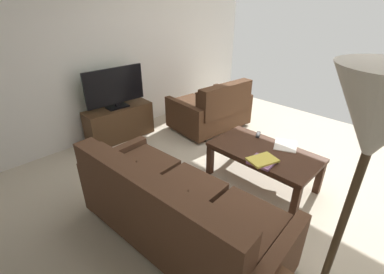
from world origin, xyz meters
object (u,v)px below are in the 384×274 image
Objects in this scene: flat_tv at (115,87)px; loose_magazine at (285,145)px; floor_lamp at (365,158)px; tv_remote at (258,135)px; loveseat_near at (212,109)px; book_stack at (262,161)px; tv_stand at (119,123)px; sofa_main at (174,210)px; coffee_table at (264,155)px.

flat_tv is 2.51m from loose_magazine.
flat_tv is (3.41, -1.04, -0.74)m from floor_lamp.
loveseat_near is at bearing -21.43° from tv_remote.
book_stack is at bearing 147.79° from loveseat_near.
loveseat_near is at bearing -121.23° from tv_stand.
tv_stand is 3.42× the size of loose_magazine.
floor_lamp is 11.34× the size of tv_remote.
loveseat_near is at bearing -56.35° from sofa_main.
sofa_main is 1.34m from coffee_table.
book_stack is at bearing -99.74° from sofa_main.
book_stack is 0.65m from tv_remote.
loveseat_near is 7.80× the size of tv_remote.
flat_tv is 2.65× the size of book_stack.
sofa_main is 2.34m from flat_tv.
loose_magazine is (-0.38, -0.00, -0.01)m from tv_remote.
sofa_main is 1.62m from tv_remote.
loveseat_near is at bearing -32.21° from book_stack.
tv_stand is 2.49m from loose_magazine.
tv_stand is 3.00× the size of book_stack.
flat_tv is (0.78, 1.29, 0.48)m from loveseat_near.
tv_remote is 0.38m from loose_magazine.
tv_remote is (1.44, -1.87, -1.11)m from floor_lamp.
floor_lamp reaches higher than tv_stand.
tv_remote is at bearing -46.32° from coffee_table.
book_stack is at bearing -172.51° from tv_stand.
tv_stand is at bearing 58.77° from loveseat_near.
loose_magazine is (-0.12, -0.27, 0.07)m from coffee_table.
flat_tv is at bearing 22.85° from tv_remote.
tv_stand is at bearing 22.89° from tv_remote.
coffee_table is 3.49× the size of book_stack.
loveseat_near is 1.28m from tv_remote.
floor_lamp reaches higher than tv_remote.
flat_tv is 5.64× the size of tv_remote.
floor_lamp is 6.08× the size of loose_magazine.
book_stack is 0.52m from loose_magazine.
flat_tv reaches higher than tv_remote.
sofa_main is 12.23× the size of tv_remote.
loose_magazine is at bearing -113.28° from coffee_table.
loveseat_near is at bearing 139.69° from loose_magazine.
coffee_table is 0.66× the size of floor_lamp.
coffee_table is at bearing -137.02° from loose_magazine.
tv_stand is at bearing 7.49° from book_stack.
loveseat_near is 4.18× the size of loose_magazine.
floor_lamp is at bearing 168.09° from sofa_main.
sofa_main is at bearing 123.65° from loveseat_near.
sofa_main is 5.74× the size of book_stack.
floor_lamp is 2.01× the size of flat_tv.
sofa_main reaches higher than tv_remote.
sofa_main is 2.49m from loveseat_near.
sofa_main is at bearing -11.91° from floor_lamp.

